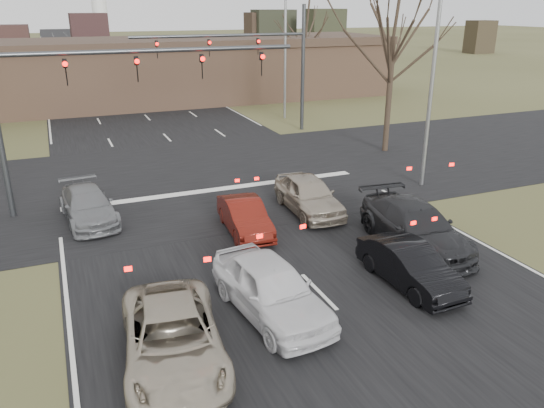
{
  "coord_description": "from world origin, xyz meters",
  "views": [
    {
      "loc": [
        -6.49,
        -9.07,
        7.86
      ],
      "look_at": [
        -0.49,
        5.4,
        2.0
      ],
      "focal_mm": 35.0,
      "sensor_mm": 36.0,
      "label": 1
    }
  ],
  "objects_px": {
    "streetlight_right_far": "(283,40)",
    "car_black_hatch": "(410,266)",
    "car_white_sedan": "(271,288)",
    "car_grey_ahead": "(88,205)",
    "streetlight_right_near": "(431,62)",
    "car_red_ahead": "(245,217)",
    "car_charcoal_sedan": "(415,226)",
    "mast_arm_far": "(263,54)",
    "car_silver_ahead": "(309,195)",
    "car_silver_suv": "(173,338)",
    "mast_arm_near": "(84,83)",
    "building": "(154,70)"
  },
  "relations": [
    {
      "from": "streetlight_right_far",
      "to": "car_black_hatch",
      "type": "relative_size",
      "value": 2.61
    },
    {
      "from": "car_white_sedan",
      "to": "car_grey_ahead",
      "type": "height_order",
      "value": "car_white_sedan"
    },
    {
      "from": "streetlight_right_near",
      "to": "car_red_ahead",
      "type": "distance_m",
      "value": 10.76
    },
    {
      "from": "car_charcoal_sedan",
      "to": "car_red_ahead",
      "type": "bearing_deg",
      "value": 150.74
    },
    {
      "from": "mast_arm_far",
      "to": "car_silver_ahead",
      "type": "bearing_deg",
      "value": -104.36
    },
    {
      "from": "car_red_ahead",
      "to": "car_silver_ahead",
      "type": "bearing_deg",
      "value": 21.57
    },
    {
      "from": "car_silver_suv",
      "to": "car_charcoal_sedan",
      "type": "xyz_separation_m",
      "value": [
        9.1,
        3.16,
        0.09
      ]
    },
    {
      "from": "streetlight_right_near",
      "to": "mast_arm_near",
      "type": "bearing_deg",
      "value": 167.95
    },
    {
      "from": "mast_arm_near",
      "to": "streetlight_right_near",
      "type": "distance_m",
      "value": 14.38
    },
    {
      "from": "streetlight_right_near",
      "to": "car_black_hatch",
      "type": "height_order",
      "value": "streetlight_right_near"
    },
    {
      "from": "streetlight_right_far",
      "to": "car_black_hatch",
      "type": "height_order",
      "value": "streetlight_right_far"
    },
    {
      "from": "building",
      "to": "car_silver_ahead",
      "type": "bearing_deg",
      "value": -88.85
    },
    {
      "from": "car_black_hatch",
      "to": "car_grey_ahead",
      "type": "xyz_separation_m",
      "value": [
        -8.42,
        8.99,
        -0.0
      ]
    },
    {
      "from": "car_black_hatch",
      "to": "car_red_ahead",
      "type": "relative_size",
      "value": 1.03
    },
    {
      "from": "mast_arm_far",
      "to": "car_black_hatch",
      "type": "xyz_separation_m",
      "value": [
        -3.49,
        -20.62,
        -4.39
      ]
    },
    {
      "from": "mast_arm_far",
      "to": "car_silver_suv",
      "type": "height_order",
      "value": "mast_arm_far"
    },
    {
      "from": "building",
      "to": "car_black_hatch",
      "type": "xyz_separation_m",
      "value": [
        0.69,
        -35.62,
        -2.03
      ]
    },
    {
      "from": "mast_arm_far",
      "to": "streetlight_right_far",
      "type": "bearing_deg",
      "value": 51.89
    },
    {
      "from": "car_silver_suv",
      "to": "car_white_sedan",
      "type": "bearing_deg",
      "value": 27.98
    },
    {
      "from": "car_white_sedan",
      "to": "car_silver_suv",
      "type": "bearing_deg",
      "value": -165.62
    },
    {
      "from": "car_black_hatch",
      "to": "car_red_ahead",
      "type": "distance_m",
      "value": 6.45
    },
    {
      "from": "car_silver_suv",
      "to": "car_black_hatch",
      "type": "height_order",
      "value": "car_silver_suv"
    },
    {
      "from": "mast_arm_near",
      "to": "car_silver_ahead",
      "type": "xyz_separation_m",
      "value": [
        7.81,
        -4.07,
        -4.33
      ]
    },
    {
      "from": "mast_arm_near",
      "to": "car_red_ahead",
      "type": "bearing_deg",
      "value": -46.71
    },
    {
      "from": "car_white_sedan",
      "to": "streetlight_right_far",
      "type": "bearing_deg",
      "value": 59.16
    },
    {
      "from": "car_white_sedan",
      "to": "car_red_ahead",
      "type": "height_order",
      "value": "car_white_sedan"
    },
    {
      "from": "car_black_hatch",
      "to": "car_grey_ahead",
      "type": "distance_m",
      "value": 12.32
    },
    {
      "from": "car_silver_suv",
      "to": "streetlight_right_near",
      "type": "bearing_deg",
      "value": 39.71
    },
    {
      "from": "car_grey_ahead",
      "to": "car_silver_ahead",
      "type": "relative_size",
      "value": 1.0
    },
    {
      "from": "mast_arm_near",
      "to": "building",
      "type": "bearing_deg",
      "value": 73.87
    },
    {
      "from": "car_black_hatch",
      "to": "streetlight_right_far",
      "type": "bearing_deg",
      "value": 73.23
    },
    {
      "from": "streetlight_right_far",
      "to": "car_white_sedan",
      "type": "height_order",
      "value": "streetlight_right_far"
    },
    {
      "from": "mast_arm_far",
      "to": "car_white_sedan",
      "type": "height_order",
      "value": "mast_arm_far"
    },
    {
      "from": "car_charcoal_sedan",
      "to": "streetlight_right_near",
      "type": "bearing_deg",
      "value": 57.05
    },
    {
      "from": "mast_arm_near",
      "to": "car_charcoal_sedan",
      "type": "distance_m",
      "value": 13.58
    },
    {
      "from": "car_silver_suv",
      "to": "car_charcoal_sedan",
      "type": "bearing_deg",
      "value": 26.17
    },
    {
      "from": "car_charcoal_sedan",
      "to": "car_silver_ahead",
      "type": "relative_size",
      "value": 1.22
    },
    {
      "from": "car_silver_suv",
      "to": "car_silver_ahead",
      "type": "bearing_deg",
      "value": 53.38
    },
    {
      "from": "car_white_sedan",
      "to": "car_red_ahead",
      "type": "bearing_deg",
      "value": 70.81
    },
    {
      "from": "car_charcoal_sedan",
      "to": "car_silver_ahead",
      "type": "bearing_deg",
      "value": 118.7
    },
    {
      "from": "mast_arm_near",
      "to": "car_silver_suv",
      "type": "height_order",
      "value": "mast_arm_near"
    },
    {
      "from": "car_white_sedan",
      "to": "car_black_hatch",
      "type": "distance_m",
      "value": 4.42
    },
    {
      "from": "car_white_sedan",
      "to": "car_red_ahead",
      "type": "relative_size",
      "value": 1.22
    },
    {
      "from": "mast_arm_far",
      "to": "car_red_ahead",
      "type": "distance_m",
      "value": 17.02
    },
    {
      "from": "building",
      "to": "streetlight_right_far",
      "type": "distance_m",
      "value": 13.53
    },
    {
      "from": "mast_arm_far",
      "to": "car_charcoal_sedan",
      "type": "bearing_deg",
      "value": -95.32
    },
    {
      "from": "car_silver_suv",
      "to": "mast_arm_far",
      "type": "bearing_deg",
      "value": 70.46
    },
    {
      "from": "car_black_hatch",
      "to": "car_charcoal_sedan",
      "type": "relative_size",
      "value": 0.73
    },
    {
      "from": "car_silver_suv",
      "to": "car_red_ahead",
      "type": "height_order",
      "value": "car_silver_suv"
    },
    {
      "from": "streetlight_right_near",
      "to": "car_grey_ahead",
      "type": "distance_m",
      "value": 15.44
    }
  ]
}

